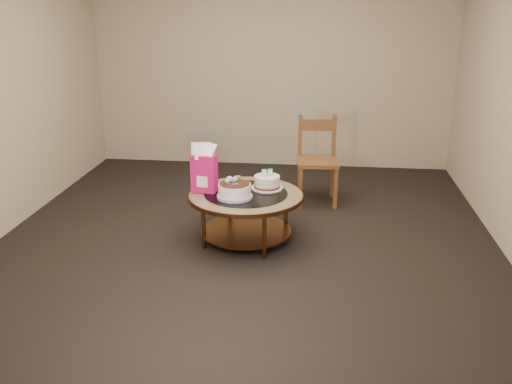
# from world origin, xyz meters

# --- Properties ---
(ground) EXTENTS (5.00, 5.00, 0.00)m
(ground) POSITION_xyz_m (0.00, 0.00, 0.00)
(ground) COLOR black
(ground) RESTS_ON ground
(room_walls) EXTENTS (4.52, 5.02, 2.61)m
(room_walls) POSITION_xyz_m (0.00, 0.00, 1.54)
(room_walls) COLOR tan
(room_walls) RESTS_ON ground
(coffee_table) EXTENTS (1.02, 1.02, 0.46)m
(coffee_table) POSITION_xyz_m (0.00, -0.00, 0.38)
(coffee_table) COLOR brown
(coffee_table) RESTS_ON ground
(decorated_cake) EXTENTS (0.31, 0.31, 0.18)m
(decorated_cake) POSITION_xyz_m (-0.08, -0.13, 0.52)
(decorated_cake) COLOR #B097D5
(decorated_cake) RESTS_ON coffee_table
(cream_cake) EXTENTS (0.29, 0.29, 0.18)m
(cream_cake) POSITION_xyz_m (0.17, 0.15, 0.51)
(cream_cake) COLOR silver
(cream_cake) RESTS_ON coffee_table
(gift_bag) EXTENTS (0.23, 0.18, 0.44)m
(gift_bag) POSITION_xyz_m (-0.37, 0.01, 0.67)
(gift_bag) COLOR #DF1567
(gift_bag) RESTS_ON coffee_table
(pillar_candle) EXTENTS (0.11, 0.11, 0.08)m
(pillar_candle) POSITION_xyz_m (-0.11, 0.25, 0.48)
(pillar_candle) COLOR #CEB554
(pillar_candle) RESTS_ON coffee_table
(dining_chair) EXTENTS (0.46, 0.46, 0.92)m
(dining_chair) POSITION_xyz_m (0.61, 1.13, 0.46)
(dining_chair) COLOR brown
(dining_chair) RESTS_ON ground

